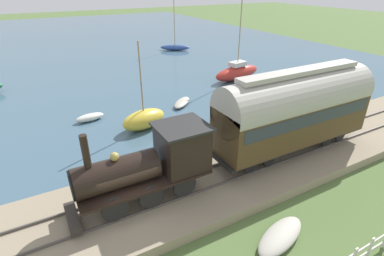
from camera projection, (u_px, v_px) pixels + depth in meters
name	position (u px, v px, depth m)	size (l,w,h in m)	color
ground_plane	(130.00, 216.00, 13.25)	(200.00, 200.00, 0.00)	#516B38
harbor_water	(42.00, 46.00, 46.99)	(80.00, 80.00, 0.01)	#426075
rail_embankment	(129.00, 210.00, 13.22)	(5.41, 56.00, 0.64)	gray
steam_locomotive	(152.00, 161.00, 12.80)	(2.08, 6.32, 3.70)	black
passenger_coach	(295.00, 108.00, 16.04)	(2.54, 9.68, 4.69)	black
sailboat_yellow	(144.00, 119.00, 20.75)	(2.30, 3.57, 5.99)	gold
sailboat_blue	(175.00, 47.00, 43.72)	(3.19, 4.17, 7.53)	#335199
sailboat_red	(237.00, 72.00, 30.87)	(2.60, 5.99, 8.17)	#B72D23
rowboat_mid_harbor	(182.00, 102.00, 24.84)	(2.50, 2.57, 0.40)	#B7B2A3
rowboat_off_pier	(90.00, 117.00, 22.02)	(1.03, 2.14, 0.53)	silver
beached_dinghy	(280.00, 236.00, 11.92)	(1.88, 3.00, 0.44)	#B7B2A3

